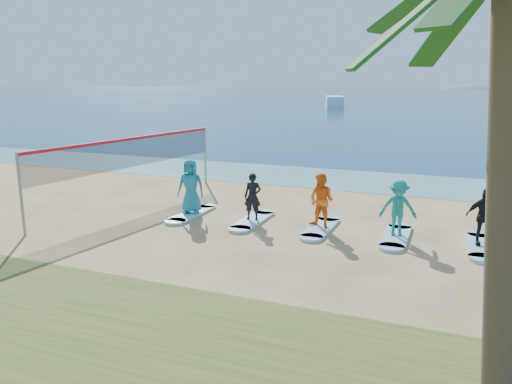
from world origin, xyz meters
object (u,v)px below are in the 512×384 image
at_px(paddleboard, 510,174).
at_px(surfboard_3, 396,237).
at_px(boat_offshore_a, 334,107).
at_px(volleyball_net, 131,153).
at_px(student_1, 253,197).
at_px(surfboard_0, 192,214).
at_px(surfboard_4, 481,246).
at_px(surfboard_1, 253,221).
at_px(surfboard_2, 321,228).
at_px(student_2, 321,201).
at_px(student_0, 191,186).
at_px(student_3, 398,208).
at_px(student_4, 484,217).

xyz_separation_m(paddleboard, surfboard_3, (-3.94, -12.26, -0.01)).
bearing_deg(boat_offshore_a, volleyball_net, -98.58).
bearing_deg(surfboard_3, student_1, 180.00).
bearing_deg(volleyball_net, surfboard_0, -11.49).
relative_size(boat_offshore_a, surfboard_4, 3.56).
height_order(surfboard_0, surfboard_1, same).
relative_size(surfboard_2, surfboard_4, 1.00).
relative_size(boat_offshore_a, surfboard_2, 3.56).
height_order(student_1, surfboard_3, student_1).
xyz_separation_m(volleyball_net, surfboard_3, (9.52, -0.56, -1.86)).
bearing_deg(student_2, boat_offshore_a, 121.31).
bearing_deg(surfboard_1, surfboard_0, 180.00).
bearing_deg(surfboard_0, student_0, 0.00).
height_order(student_0, student_2, student_0).
xyz_separation_m(paddleboard, surfboard_2, (-6.20, -12.26, -0.01)).
bearing_deg(student_3, surfboard_0, 168.38).
xyz_separation_m(surfboard_2, student_4, (4.52, 0.00, 0.84)).
relative_size(surfboard_1, student_2, 1.32).
bearing_deg(student_1, surfboard_2, -9.89).
height_order(student_0, student_3, student_0).
bearing_deg(surfboard_4, surfboard_0, 180.00).
bearing_deg(volleyball_net, surfboard_4, -2.71).
relative_size(volleyball_net, student_4, 5.67).
distance_m(student_0, student_2, 4.52).
xyz_separation_m(surfboard_0, surfboard_3, (6.78, 0.00, 0.00)).
relative_size(surfboard_0, student_0, 1.20).
relative_size(volleyball_net, surfboard_0, 4.09).
height_order(paddleboard, student_4, student_4).
bearing_deg(surfboard_1, student_2, 0.00).
xyz_separation_m(surfboard_0, student_3, (6.78, 0.00, 0.86)).
relative_size(volleyball_net, paddleboard, 3.00).
bearing_deg(student_2, surfboard_0, -161.68).
bearing_deg(surfboard_2, surfboard_4, 0.00).
height_order(student_0, surfboard_3, student_0).
height_order(surfboard_3, student_3, student_3).
height_order(boat_offshore_a, surfboard_4, boat_offshore_a).
xyz_separation_m(surfboard_0, surfboard_4, (9.03, 0.00, 0.00)).
xyz_separation_m(student_3, student_4, (2.26, 0.00, -0.03)).
bearing_deg(student_0, surfboard_3, -13.42).
bearing_deg(boat_offshore_a, surfboard_1, -94.66).
relative_size(paddleboard, student_1, 1.98).
relative_size(boat_offshore_a, student_3, 4.79).
height_order(volleyball_net, surfboard_3, volleyball_net).
xyz_separation_m(boat_offshore_a, surfboard_0, (11.68, -70.22, 0.04)).
height_order(student_2, surfboard_3, student_2).
bearing_deg(surfboard_0, surfboard_4, 0.00).
xyz_separation_m(paddleboard, boat_offshore_a, (-22.39, 57.95, -0.06)).
bearing_deg(surfboard_4, paddleboard, 82.20).
distance_m(surfboard_0, student_4, 9.07).
relative_size(volleyball_net, student_3, 5.49).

